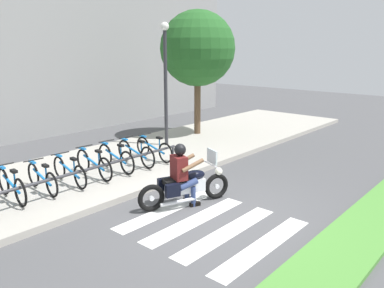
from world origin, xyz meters
TOP-DOWN VIEW (x-y plane):
  - ground_plane at (0.00, 0.00)m, footprint 48.00×48.00m
  - grass_median at (0.00, -2.75)m, footprint 24.00×1.10m
  - sidewalk at (0.00, 4.06)m, footprint 24.00×4.40m
  - crosswalk_stripe_0 at (-0.40, -1.60)m, footprint 2.80×0.40m
  - crosswalk_stripe_1 at (-0.40, -0.80)m, footprint 2.80×0.40m
  - crosswalk_stripe_2 at (-0.40, 0.00)m, footprint 2.80×0.40m
  - crosswalk_stripe_3 at (-0.40, 0.80)m, footprint 2.80×0.40m
  - motorcycle at (0.06, 0.70)m, footprint 2.10×1.00m
  - rider at (-0.01, 0.73)m, footprint 0.75×0.69m
  - bicycle_1 at (-2.54, 3.48)m, footprint 0.48×1.60m
  - bicycle_2 at (-1.83, 3.48)m, footprint 0.48×1.57m
  - bicycle_3 at (-1.13, 3.48)m, footprint 0.48×1.66m
  - bicycle_4 at (-0.42, 3.48)m, footprint 0.48×1.72m
  - bicycle_5 at (0.29, 3.48)m, footprint 0.48×1.70m
  - bicycle_6 at (1.00, 3.48)m, footprint 0.48×1.73m
  - bicycle_7 at (1.71, 3.48)m, footprint 0.48×1.66m
  - bike_rack at (-0.77, 2.93)m, footprint 5.57×0.07m
  - street_lamp at (3.22, 4.46)m, footprint 0.28×0.28m
  - tree_near_rack at (5.32, 4.86)m, footprint 2.80×2.80m

SIDE VIEW (x-z plane):
  - ground_plane at x=0.00m, z-range 0.00..0.00m
  - crosswalk_stripe_0 at x=-0.40m, z-range 0.00..0.01m
  - crosswalk_stripe_1 at x=-0.40m, z-range 0.00..0.01m
  - crosswalk_stripe_2 at x=-0.40m, z-range 0.00..0.01m
  - crosswalk_stripe_3 at x=-0.40m, z-range 0.00..0.01m
  - grass_median at x=0.00m, z-range 0.00..0.08m
  - sidewalk at x=0.00m, z-range 0.00..0.15m
  - motorcycle at x=0.06m, z-range -0.15..1.05m
  - bicycle_2 at x=-1.83m, z-range 0.12..0.84m
  - bicycle_3 at x=-1.13m, z-range 0.12..0.84m
  - bicycle_7 at x=1.71m, z-range 0.12..0.86m
  - bicycle_1 at x=-2.54m, z-range 0.12..0.88m
  - bicycle_6 at x=1.00m, z-range 0.12..0.88m
  - bicycle_4 at x=-0.42m, z-range 0.12..0.88m
  - bicycle_5 at x=0.29m, z-range 0.12..0.90m
  - bike_rack at x=-0.77m, z-range 0.33..0.82m
  - rider at x=-0.01m, z-range 0.10..1.53m
  - street_lamp at x=3.22m, z-range 0.45..4.67m
  - tree_near_rack at x=5.32m, z-range 0.98..5.76m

